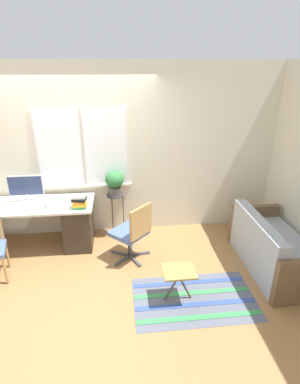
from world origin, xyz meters
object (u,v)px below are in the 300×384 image
monitor (26,187)px  office_chair_swivel (133,231)px  keyboard (26,207)px  plant_stand (115,199)px  book_stack (80,202)px  couch_loveseat (273,250)px  mouse (46,206)px  folding_stool (179,273)px  potted_plant (115,181)px

monitor → office_chair_swivel: size_ratio=0.57×
keyboard → plant_stand: size_ratio=0.52×
keyboard → office_chair_swivel: size_ratio=0.43×
book_stack → keyboard: bearing=174.3°
couch_loveseat → plant_stand: bearing=62.2°
keyboard → office_chair_swivel: bearing=-14.0°
keyboard → book_stack: (0.77, -0.08, 0.09)m
mouse → couch_loveseat: bearing=-14.3°
monitor → book_stack: (0.81, -0.32, -0.13)m
book_stack → plant_stand: book_stack is taller
monitor → couch_loveseat: (3.45, -1.03, -0.67)m
keyboard → plant_stand: 1.32m
keyboard → folding_stool: (2.00, -1.26, -0.35)m
monitor → keyboard: monitor is taller
monitor → folding_stool: 2.60m
book_stack → plant_stand: size_ratio=0.30×
couch_loveseat → plant_stand: (-2.13, 1.12, 0.37)m
potted_plant → folding_stool: 1.85m
mouse → potted_plant: bearing=17.9°
monitor → potted_plant: (1.32, 0.09, 0.01)m
couch_loveseat → folding_stool: bearing=108.7°
monitor → folding_stool: size_ratio=1.18×
plant_stand → potted_plant: 0.31m
plant_stand → folding_stool: bearing=-65.8°
potted_plant → plant_stand: bearing=135.0°
office_chair_swivel → plant_stand: bearing=-117.0°
couch_loveseat → potted_plant: bearing=62.2°
mouse → couch_loveseat: size_ratio=0.05×
mouse → book_stack: bearing=-10.4°
keyboard → book_stack: book_stack is taller
book_stack → couch_loveseat: 2.79m
monitor → folding_stool: bearing=-36.6°
monitor → mouse: bearing=-36.8°
keyboard → mouse: size_ratio=5.69×
keyboard → folding_stool: keyboard is taller
book_stack → plant_stand: bearing=39.4°
monitor → potted_plant: monitor is taller
plant_stand → potted_plant: size_ratio=1.89×
book_stack → potted_plant: bearing=39.4°
mouse → couch_loveseat: couch_loveseat is taller
monitor → plant_stand: (1.32, 0.09, -0.30)m
mouse → plant_stand: bearing=17.9°
monitor → office_chair_swivel: 1.74m
office_chair_swivel → folding_stool: size_ratio=2.06×
book_stack → potted_plant: (0.51, 0.42, 0.13)m
plant_stand → potted_plant: potted_plant is taller
plant_stand → folding_stool: 1.78m
book_stack → couch_loveseat: bearing=-15.0°
monitor → mouse: monitor is taller
folding_stool → book_stack: bearing=135.9°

